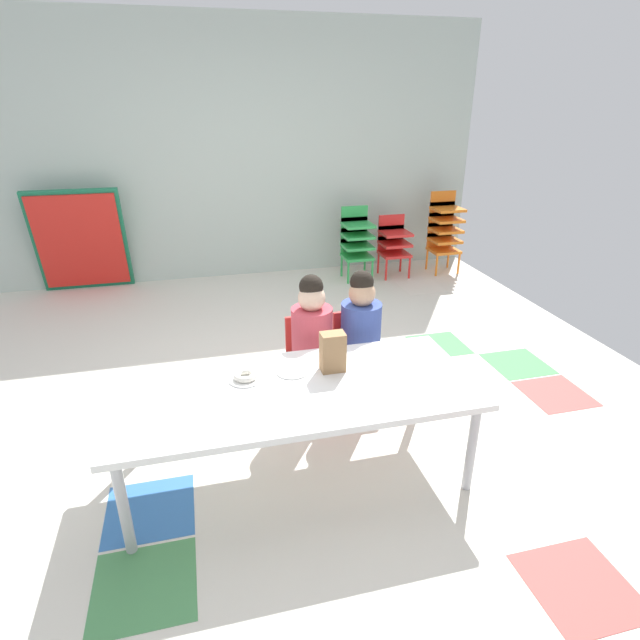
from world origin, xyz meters
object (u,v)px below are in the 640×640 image
folded_activity_table (81,241)px  paper_plate_center_table (293,371)px  kid_chair_green_stack (356,239)px  kid_chair_orange_stack (444,228)px  donut_powdered_on_plate (245,376)px  paper_bag_brown (333,352)px  seated_child_middle_seat (360,326)px  paper_plate_near_edge (246,379)px  craft_table (296,394)px  seated_child_near_camera (312,331)px  kid_chair_red_stack (394,241)px

folded_activity_table → paper_plate_center_table: bearing=-63.6°
kid_chair_green_stack → kid_chair_orange_stack: 1.06m
kid_chair_green_stack → donut_powdered_on_plate: bearing=-118.0°
folded_activity_table → paper_bag_brown: size_ratio=4.94×
paper_plate_center_table → seated_child_middle_seat: bearing=40.8°
paper_bag_brown → folded_activity_table: bearing=119.2°
folded_activity_table → paper_bag_brown: folded_activity_table is taller
paper_bag_brown → paper_plate_near_edge: size_ratio=1.22×
kid_chair_green_stack → kid_chair_orange_stack: bearing=0.0°
craft_table → paper_bag_brown: 0.31m
kid_chair_green_stack → folded_activity_table: bearing=174.1°
kid_chair_orange_stack → paper_plate_near_edge: (-2.62, -2.93, 0.03)m
kid_chair_orange_stack → craft_table: bearing=-127.8°
seated_child_near_camera → kid_chair_red_stack: size_ratio=1.35×
folded_activity_table → paper_plate_center_table: 3.58m
seated_child_near_camera → kid_chair_green_stack: bearing=66.0°
seated_child_middle_seat → paper_bag_brown: seated_child_middle_seat is taller
kid_chair_red_stack → donut_powdered_on_plate: kid_chair_red_stack is taller
craft_table → donut_powdered_on_plate: bearing=149.9°
kid_chair_orange_stack → kid_chair_red_stack: bearing=-179.9°
kid_chair_green_stack → paper_bag_brown: bearing=-110.3°
kid_chair_green_stack → kid_chair_orange_stack: (1.06, 0.00, 0.06)m
kid_chair_green_stack → folded_activity_table: size_ratio=0.74×
kid_chair_orange_stack → kid_chair_green_stack: bearing=-180.0°
seated_child_near_camera → kid_chair_green_stack: seated_child_near_camera is taller
seated_child_near_camera → paper_bag_brown: 0.51m
craft_table → folded_activity_table: 3.72m
paper_bag_brown → donut_powdered_on_plate: 0.48m
kid_chair_orange_stack → seated_child_near_camera: bearing=-131.3°
craft_table → kid_chair_red_stack: 3.54m
seated_child_near_camera → seated_child_middle_seat: size_ratio=1.00×
craft_table → paper_plate_center_table: paper_plate_center_table is taller
donut_powdered_on_plate → kid_chair_red_stack: bearing=55.6°
seated_child_middle_seat → kid_chair_orange_stack: seated_child_middle_seat is taller
kid_chair_green_stack → paper_plate_center_table: bearing=-114.1°
seated_child_middle_seat → paper_bag_brown: size_ratio=4.17×
kid_chair_orange_stack → donut_powdered_on_plate: size_ratio=7.49×
seated_child_middle_seat → kid_chair_red_stack: 2.72m
paper_bag_brown → kid_chair_green_stack: bearing=69.7°
kid_chair_red_stack → paper_plate_near_edge: size_ratio=3.78×
seated_child_near_camera → seated_child_middle_seat: bearing=0.0°
seated_child_middle_seat → paper_bag_brown: (-0.32, -0.50, 0.10)m
craft_table → kid_chair_green_stack: kid_chair_green_stack is taller
kid_chair_red_stack → paper_plate_near_edge: (-2.00, -2.93, 0.15)m
craft_table → paper_plate_center_table: (0.02, 0.16, 0.05)m
donut_powdered_on_plate → seated_child_near_camera: bearing=46.0°
kid_chair_green_stack → paper_plate_center_table: 3.18m
seated_child_middle_seat → folded_activity_table: (-2.13, 2.74, -0.02)m
craft_table → seated_child_middle_seat: seated_child_middle_seat is taller
paper_bag_brown → paper_plate_center_table: paper_bag_brown is taller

